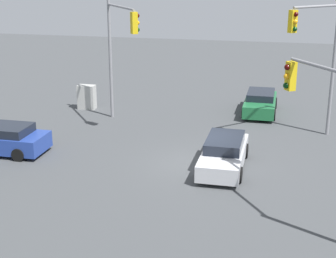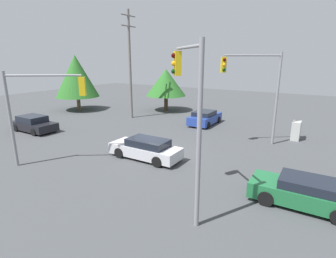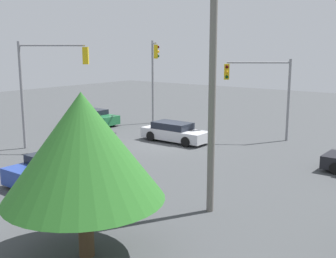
# 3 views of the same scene
# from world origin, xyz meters

# --- Properties ---
(ground_plane) EXTENTS (80.00, 80.00, 0.00)m
(ground_plane) POSITION_xyz_m (0.00, 0.00, 0.00)
(ground_plane) COLOR #424447
(sedan_blue) EXTENTS (4.28, 2.05, 1.36)m
(sedan_blue) POSITION_xyz_m (-9.63, -0.57, 0.66)
(sedan_blue) COLOR #233D93
(sedan_blue) RESTS_ON ground_plane
(sedan_green) EXTENTS (1.92, 4.42, 1.30)m
(sedan_green) POSITION_xyz_m (1.93, 9.16, 0.64)
(sedan_green) COLOR #1E6638
(sedan_green) RESTS_ON ground_plane
(sedan_silver) EXTENTS (1.89, 4.77, 1.33)m
(sedan_silver) POSITION_xyz_m (0.89, -0.11, 0.65)
(sedan_silver) COLOR silver
(sedan_silver) RESTS_ON ground_plane
(traffic_signal_main) EXTENTS (2.50, 2.46, 6.94)m
(traffic_signal_main) POSITION_xyz_m (4.81, 4.92, 4.68)
(traffic_signal_main) COLOR gray
(traffic_signal_main) RESTS_ON ground_plane
(traffic_signal_cross) EXTENTS (2.79, 3.61, 6.75)m
(traffic_signal_cross) POSITION_xyz_m (-5.55, 5.05, 4.63)
(traffic_signal_cross) COLOR gray
(traffic_signal_cross) RESTS_ON ground_plane
(traffic_signal_aux) EXTENTS (2.77, 3.81, 5.62)m
(traffic_signal_aux) POSITION_xyz_m (4.85, -4.57, 3.91)
(traffic_signal_aux) COLOR gray
(traffic_signal_aux) RESTS_ON ground_plane
(utility_pole_tall) EXTENTS (2.20, 0.28, 11.09)m
(utility_pole_tall) POSITION_xyz_m (-8.29, -8.69, 5.85)
(utility_pole_tall) COLOR slate
(utility_pole_tall) RESTS_ON ground_plane
(tree_corner) EXTENTS (4.88, 4.88, 5.11)m
(tree_corner) POSITION_xyz_m (-13.74, -7.61, 3.48)
(tree_corner) COLOR #4C3823
(tree_corner) RESTS_ON ground_plane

